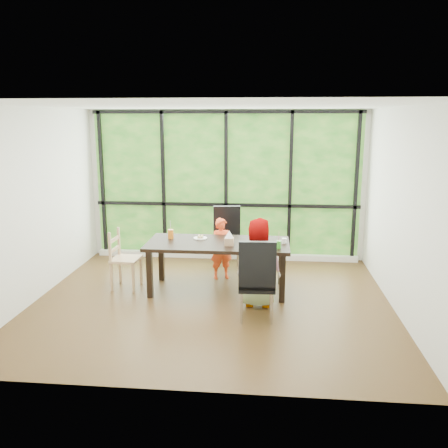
{
  "coord_description": "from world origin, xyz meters",
  "views": [
    {
      "loc": [
        0.78,
        -6.22,
        2.53
      ],
      "look_at": [
        0.14,
        0.37,
        1.05
      ],
      "focal_mm": 37.77,
      "sensor_mm": 36.0,
      "label": 1
    }
  ],
  "objects_px": {
    "dining_table": "(218,266)",
    "plate_near": "(257,247)",
    "chair_window_leather": "(227,240)",
    "chair_end_beech": "(126,259)",
    "child_older": "(259,263)",
    "orange_cup": "(171,234)",
    "green_cup": "(279,245)",
    "chair_interior_leather": "(257,279)",
    "plate_far": "(200,238)",
    "tissue_box": "(229,241)",
    "child_toddler": "(222,248)",
    "white_mug": "(284,241)"
  },
  "relations": [
    {
      "from": "child_older",
      "to": "plate_near",
      "type": "height_order",
      "value": "child_older"
    },
    {
      "from": "chair_window_leather",
      "to": "plate_far",
      "type": "height_order",
      "value": "chair_window_leather"
    },
    {
      "from": "chair_end_beech",
      "to": "orange_cup",
      "type": "bearing_deg",
      "value": -72.41
    },
    {
      "from": "orange_cup",
      "to": "green_cup",
      "type": "relative_size",
      "value": 1.22
    },
    {
      "from": "white_mug",
      "to": "child_toddler",
      "type": "bearing_deg",
      "value": 150.95
    },
    {
      "from": "chair_window_leather",
      "to": "child_toddler",
      "type": "bearing_deg",
      "value": -105.02
    },
    {
      "from": "child_older",
      "to": "child_toddler",
      "type": "bearing_deg",
      "value": -58.55
    },
    {
      "from": "chair_interior_leather",
      "to": "plate_near",
      "type": "height_order",
      "value": "chair_interior_leather"
    },
    {
      "from": "chair_window_leather",
      "to": "plate_near",
      "type": "relative_size",
      "value": 5.23
    },
    {
      "from": "dining_table",
      "to": "plate_near",
      "type": "bearing_deg",
      "value": -19.74
    },
    {
      "from": "chair_window_leather",
      "to": "chair_end_beech",
      "type": "height_order",
      "value": "chair_window_leather"
    },
    {
      "from": "chair_window_leather",
      "to": "child_toddler",
      "type": "distance_m",
      "value": 0.41
    },
    {
      "from": "child_toddler",
      "to": "dining_table",
      "type": "bearing_deg",
      "value": -110.31
    },
    {
      "from": "dining_table",
      "to": "chair_window_leather",
      "type": "distance_m",
      "value": 0.99
    },
    {
      "from": "green_cup",
      "to": "dining_table",
      "type": "bearing_deg",
      "value": 163.28
    },
    {
      "from": "child_toddler",
      "to": "tissue_box",
      "type": "relative_size",
      "value": 7.65
    },
    {
      "from": "dining_table",
      "to": "orange_cup",
      "type": "relative_size",
      "value": 15.22
    },
    {
      "from": "orange_cup",
      "to": "green_cup",
      "type": "xyz_separation_m",
      "value": [
        1.63,
        -0.43,
        -0.01
      ]
    },
    {
      "from": "chair_window_leather",
      "to": "green_cup",
      "type": "relative_size",
      "value": 9.59
    },
    {
      "from": "chair_interior_leather",
      "to": "white_mug",
      "type": "bearing_deg",
      "value": -112.66
    },
    {
      "from": "chair_window_leather",
      "to": "green_cup",
      "type": "height_order",
      "value": "chair_window_leather"
    },
    {
      "from": "green_cup",
      "to": "plate_far",
      "type": "bearing_deg",
      "value": 158.63
    },
    {
      "from": "orange_cup",
      "to": "tissue_box",
      "type": "bearing_deg",
      "value": -18.85
    },
    {
      "from": "chair_interior_leather",
      "to": "green_cup",
      "type": "xyz_separation_m",
      "value": [
        0.28,
        0.7,
        0.27
      ]
    },
    {
      "from": "green_cup",
      "to": "orange_cup",
      "type": "bearing_deg",
      "value": 165.3
    },
    {
      "from": "child_toddler",
      "to": "chair_interior_leather",
      "type": "bearing_deg",
      "value": -88.87
    },
    {
      "from": "chair_interior_leather",
      "to": "chair_end_beech",
      "type": "height_order",
      "value": "chair_interior_leather"
    },
    {
      "from": "chair_interior_leather",
      "to": "tissue_box",
      "type": "distance_m",
      "value": 0.96
    },
    {
      "from": "chair_interior_leather",
      "to": "child_toddler",
      "type": "relative_size",
      "value": 1.09
    },
    {
      "from": "chair_end_beech",
      "to": "plate_near",
      "type": "relative_size",
      "value": 4.36
    },
    {
      "from": "plate_far",
      "to": "plate_near",
      "type": "distance_m",
      "value": 0.97
    },
    {
      "from": "plate_far",
      "to": "plate_near",
      "type": "relative_size",
      "value": 1.0
    },
    {
      "from": "chair_interior_leather",
      "to": "tissue_box",
      "type": "xyz_separation_m",
      "value": [
        -0.42,
        0.81,
        0.27
      ]
    },
    {
      "from": "child_toddler",
      "to": "white_mug",
      "type": "xyz_separation_m",
      "value": [
        0.97,
        -0.54,
        0.29
      ]
    },
    {
      "from": "child_toddler",
      "to": "tissue_box",
      "type": "distance_m",
      "value": 0.81
    },
    {
      "from": "tissue_box",
      "to": "chair_interior_leather",
      "type": "bearing_deg",
      "value": -62.48
    },
    {
      "from": "child_toddler",
      "to": "plate_far",
      "type": "height_order",
      "value": "child_toddler"
    },
    {
      "from": "orange_cup",
      "to": "child_older",
      "type": "bearing_deg",
      "value": -27.03
    },
    {
      "from": "white_mug",
      "to": "dining_table",
      "type": "bearing_deg",
      "value": -178.08
    },
    {
      "from": "orange_cup",
      "to": "tissue_box",
      "type": "height_order",
      "value": "orange_cup"
    },
    {
      "from": "dining_table",
      "to": "plate_far",
      "type": "height_order",
      "value": "plate_far"
    },
    {
      "from": "chair_end_beech",
      "to": "plate_far",
      "type": "distance_m",
      "value": 1.17
    },
    {
      "from": "plate_far",
      "to": "chair_end_beech",
      "type": "bearing_deg",
      "value": -169.56
    },
    {
      "from": "green_cup",
      "to": "white_mug",
      "type": "height_order",
      "value": "green_cup"
    },
    {
      "from": "chair_end_beech",
      "to": "green_cup",
      "type": "bearing_deg",
      "value": -93.23
    },
    {
      "from": "dining_table",
      "to": "chair_window_leather",
      "type": "bearing_deg",
      "value": 86.94
    },
    {
      "from": "child_toddler",
      "to": "child_older",
      "type": "height_order",
      "value": "child_older"
    },
    {
      "from": "chair_interior_leather",
      "to": "plate_far",
      "type": "height_order",
      "value": "chair_interior_leather"
    },
    {
      "from": "chair_window_leather",
      "to": "chair_end_beech",
      "type": "relative_size",
      "value": 1.2
    },
    {
      "from": "child_toddler",
      "to": "plate_near",
      "type": "relative_size",
      "value": 4.8
    }
  ]
}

